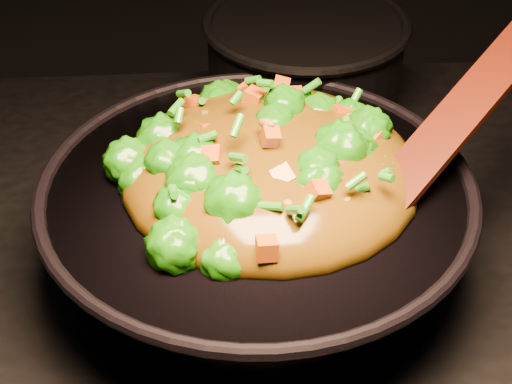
{
  "coord_description": "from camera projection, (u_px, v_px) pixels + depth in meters",
  "views": [
    {
      "loc": [
        -0.02,
        -0.57,
        1.47
      ],
      "look_at": [
        0.02,
        0.03,
        1.0
      ],
      "focal_mm": 55.0,
      "sensor_mm": 36.0,
      "label": 1
    }
  ],
  "objects": [
    {
      "name": "wok",
      "position": [
        257.0,
        231.0,
        0.79
      ],
      "size": [
        0.48,
        0.48,
        0.12
      ],
      "primitive_type": null,
      "rotation": [
        0.0,
        0.0,
        -0.2
      ],
      "color": "black",
      "rests_on": "stovetop"
    },
    {
      "name": "stir_fry",
      "position": [
        271.0,
        134.0,
        0.73
      ],
      "size": [
        0.31,
        0.31,
        0.1
      ],
      "primitive_type": null,
      "rotation": [
        0.0,
        0.0,
        -0.08
      ],
      "color": "#1E7C08",
      "rests_on": "wok"
    },
    {
      "name": "spatula",
      "position": [
        448.0,
        128.0,
        0.74
      ],
      "size": [
        0.24,
        0.22,
        0.12
      ],
      "primitive_type": "cube",
      "rotation": [
        0.0,
        -0.38,
        0.72
      ],
      "color": "#391807",
      "rests_on": "wok"
    },
    {
      "name": "back_pot",
      "position": [
        305.0,
        69.0,
        1.02
      ],
      "size": [
        0.27,
        0.27,
        0.14
      ],
      "primitive_type": "cylinder",
      "rotation": [
        0.0,
        0.0,
        -0.09
      ],
      "color": "black",
      "rests_on": "stovetop"
    }
  ]
}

